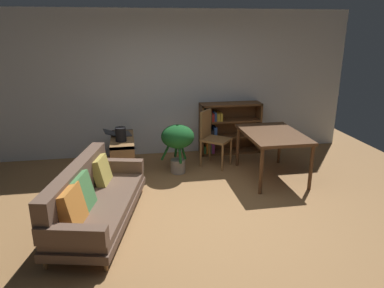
{
  "coord_description": "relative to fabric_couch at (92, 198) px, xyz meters",
  "views": [
    {
      "loc": [
        -0.87,
        -4.14,
        2.38
      ],
      "look_at": [
        -0.0,
        0.78,
        0.77
      ],
      "focal_mm": 33.93,
      "sensor_mm": 36.0,
      "label": 1
    }
  ],
  "objects": [
    {
      "name": "fabric_couch",
      "position": [
        0.0,
        0.0,
        0.0
      ],
      "size": [
        1.2,
        2.16,
        0.76
      ],
      "color": "olive",
      "rests_on": "ground_plane"
    },
    {
      "name": "bookshelf",
      "position": [
        2.35,
        2.4,
        0.14
      ],
      "size": [
        1.18,
        0.34,
        0.99
      ],
      "color": "brown",
      "rests_on": "ground_plane"
    },
    {
      "name": "desk_speaker",
      "position": [
        0.36,
        1.53,
        0.37
      ],
      "size": [
        0.18,
        0.18,
        0.23
      ],
      "color": "black",
      "rests_on": "media_console"
    },
    {
      "name": "ground_plane",
      "position": [
        1.38,
        -0.1,
        -0.35
      ],
      "size": [
        8.16,
        8.16,
        0.0
      ],
      "primitive_type": "plane",
      "color": "#9E7042"
    },
    {
      "name": "back_wall_panel",
      "position": [
        1.38,
        2.6,
        1.0
      ],
      "size": [
        6.8,
        0.1,
        2.7
      ],
      "primitive_type": "cube",
      "color": "silver",
      "rests_on": "ground_plane"
    },
    {
      "name": "dining_chair_near",
      "position": [
        1.93,
        1.74,
        0.2
      ],
      "size": [
        0.6,
        0.59,
        1.0
      ],
      "color": "olive",
      "rests_on": "ground_plane"
    },
    {
      "name": "open_laptop",
      "position": [
        0.31,
        1.9,
        0.28
      ],
      "size": [
        0.5,
        0.4,
        0.09
      ],
      "color": "#333338",
      "rests_on": "media_console"
    },
    {
      "name": "potted_floor_plant",
      "position": [
        1.28,
        1.49,
        0.23
      ],
      "size": [
        0.57,
        0.55,
        0.86
      ],
      "color": "#9E9389",
      "rests_on": "ground_plane"
    },
    {
      "name": "media_console",
      "position": [
        0.37,
        1.7,
        -0.05
      ],
      "size": [
        0.38,
        1.03,
        0.6
      ],
      "color": "olive",
      "rests_on": "ground_plane"
    },
    {
      "name": "dining_table",
      "position": [
        2.77,
        1.04,
        0.33
      ],
      "size": [
        0.89,
        1.28,
        0.76
      ],
      "color": "#56351E",
      "rests_on": "ground_plane"
    }
  ]
}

